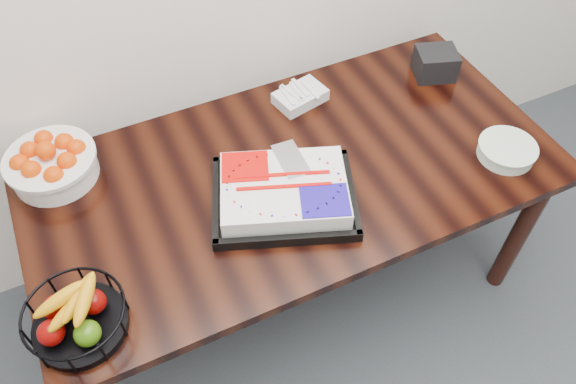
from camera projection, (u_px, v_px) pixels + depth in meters
name	position (u px, v px, depth m)	size (l,w,h in m)	color
table	(294.00, 186.00, 1.97)	(1.80, 0.90, 0.75)	black
cake_tray	(284.00, 193.00, 1.79)	(0.55, 0.50, 0.09)	black
tangerine_bowl	(50.00, 159.00, 1.83)	(0.30, 0.30, 0.19)	white
fruit_basket	(76.00, 317.00, 1.49)	(0.27, 0.27, 0.15)	black
plate_stack	(507.00, 151.00, 1.93)	(0.20, 0.20, 0.05)	white
fork_bag	(300.00, 96.00, 2.11)	(0.21, 0.16, 0.05)	silver
napkin_box	(435.00, 63.00, 2.19)	(0.15, 0.13, 0.11)	black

